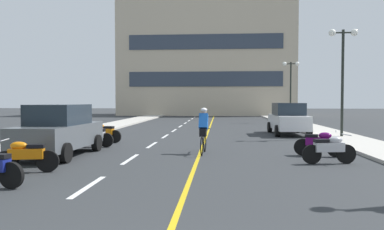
% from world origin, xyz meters
% --- Properties ---
extents(ground_plane, '(140.00, 140.00, 0.00)m').
position_xyz_m(ground_plane, '(0.00, 21.00, 0.00)').
color(ground_plane, '#2D3033').
extents(curb_left, '(2.40, 72.00, 0.12)m').
position_xyz_m(curb_left, '(-7.20, 24.00, 0.06)').
color(curb_left, '#B7B2A8').
rests_on(curb_left, ground).
extents(curb_right, '(2.40, 72.00, 0.12)m').
position_xyz_m(curb_right, '(7.20, 24.00, 0.06)').
color(curb_right, '#B7B2A8').
rests_on(curb_right, ground).
extents(lane_dash_1, '(0.14, 2.20, 0.01)m').
position_xyz_m(lane_dash_1, '(-2.00, 6.00, 0.00)').
color(lane_dash_1, silver).
rests_on(lane_dash_1, ground).
extents(lane_dash_2, '(0.14, 2.20, 0.01)m').
position_xyz_m(lane_dash_2, '(-2.00, 10.00, 0.00)').
color(lane_dash_2, silver).
rests_on(lane_dash_2, ground).
extents(lane_dash_3, '(0.14, 2.20, 0.01)m').
position_xyz_m(lane_dash_3, '(-2.00, 14.00, 0.00)').
color(lane_dash_3, silver).
rests_on(lane_dash_3, ground).
extents(lane_dash_4, '(0.14, 2.20, 0.01)m').
position_xyz_m(lane_dash_4, '(-2.00, 18.00, 0.00)').
color(lane_dash_4, silver).
rests_on(lane_dash_4, ground).
extents(lane_dash_5, '(0.14, 2.20, 0.01)m').
position_xyz_m(lane_dash_5, '(-2.00, 22.00, 0.00)').
color(lane_dash_5, silver).
rests_on(lane_dash_5, ground).
extents(lane_dash_6, '(0.14, 2.20, 0.01)m').
position_xyz_m(lane_dash_6, '(-2.00, 26.00, 0.00)').
color(lane_dash_6, silver).
rests_on(lane_dash_6, ground).
extents(lane_dash_7, '(0.14, 2.20, 0.01)m').
position_xyz_m(lane_dash_7, '(-2.00, 30.00, 0.00)').
color(lane_dash_7, silver).
rests_on(lane_dash_7, ground).
extents(lane_dash_8, '(0.14, 2.20, 0.01)m').
position_xyz_m(lane_dash_8, '(-2.00, 34.00, 0.00)').
color(lane_dash_8, silver).
rests_on(lane_dash_8, ground).
extents(lane_dash_9, '(0.14, 2.20, 0.01)m').
position_xyz_m(lane_dash_9, '(-2.00, 38.00, 0.00)').
color(lane_dash_9, silver).
rests_on(lane_dash_9, ground).
extents(lane_dash_10, '(0.14, 2.20, 0.01)m').
position_xyz_m(lane_dash_10, '(-2.00, 42.00, 0.00)').
color(lane_dash_10, silver).
rests_on(lane_dash_10, ground).
extents(lane_dash_11, '(0.14, 2.20, 0.01)m').
position_xyz_m(lane_dash_11, '(-2.00, 46.00, 0.00)').
color(lane_dash_11, silver).
rests_on(lane_dash_11, ground).
extents(centre_line_yellow, '(0.12, 66.00, 0.01)m').
position_xyz_m(centre_line_yellow, '(0.25, 24.00, 0.00)').
color(centre_line_yellow, gold).
rests_on(centre_line_yellow, ground).
extents(office_building, '(23.02, 8.11, 15.57)m').
position_xyz_m(office_building, '(-0.89, 48.99, 7.78)').
color(office_building, '#BCAD93').
rests_on(office_building, ground).
extents(street_lamp_mid, '(1.46, 0.36, 5.50)m').
position_xyz_m(street_lamp_mid, '(7.27, 17.57, 4.10)').
color(street_lamp_mid, black).
rests_on(street_lamp_mid, curb_right).
extents(street_lamp_far, '(1.46, 0.36, 5.27)m').
position_xyz_m(street_lamp_far, '(7.24, 31.55, 3.96)').
color(street_lamp_far, black).
rests_on(street_lamp_far, curb_right).
extents(parked_car_near, '(2.00, 4.24, 1.82)m').
position_xyz_m(parked_car_near, '(-4.65, 10.49, 0.92)').
color(parked_car_near, black).
rests_on(parked_car_near, ground).
extents(parked_car_mid, '(1.98, 4.23, 1.82)m').
position_xyz_m(parked_car_mid, '(4.92, 19.63, 0.92)').
color(parked_car_mid, black).
rests_on(parked_car_mid, ground).
extents(motorcycle_3, '(1.68, 0.64, 0.92)m').
position_xyz_m(motorcycle_3, '(-4.26, 7.48, 0.47)').
color(motorcycle_3, black).
rests_on(motorcycle_3, ground).
extents(motorcycle_4, '(1.70, 0.60, 0.92)m').
position_xyz_m(motorcycle_4, '(4.37, 9.55, 0.47)').
color(motorcycle_4, black).
rests_on(motorcycle_4, ground).
extents(motorcycle_5, '(1.66, 0.72, 0.92)m').
position_xyz_m(motorcycle_5, '(4.47, 11.13, 0.47)').
color(motorcycle_5, black).
rests_on(motorcycle_5, ground).
extents(motorcycle_6, '(1.70, 0.60, 0.92)m').
position_xyz_m(motorcycle_6, '(-4.32, 13.12, 0.47)').
color(motorcycle_6, black).
rests_on(motorcycle_6, ground).
extents(motorcycle_7, '(1.69, 0.62, 0.92)m').
position_xyz_m(motorcycle_7, '(-4.40, 14.77, 0.47)').
color(motorcycle_7, black).
rests_on(motorcycle_7, ground).
extents(cyclist_rider, '(0.42, 1.77, 1.71)m').
position_xyz_m(cyclist_rider, '(0.38, 11.53, 0.89)').
color(cyclist_rider, black).
rests_on(cyclist_rider, ground).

